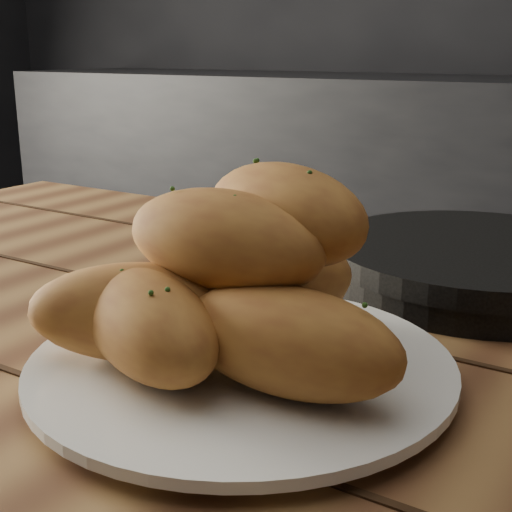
{
  "coord_description": "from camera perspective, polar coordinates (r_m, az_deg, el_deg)",
  "views": [
    {
      "loc": [
        0.9,
        -0.48,
        0.98
      ],
      "look_at": [
        0.63,
        -0.06,
        0.84
      ],
      "focal_mm": 50.0,
      "sensor_mm": 36.0,
      "label": 1
    }
  ],
  "objects": [
    {
      "name": "bread_rolls",
      "position": [
        0.5,
        -2.47,
        -2.43
      ],
      "size": [
        0.28,
        0.27,
        0.14
      ],
      "color": "#B87C33",
      "rests_on": "plate"
    },
    {
      "name": "skillet",
      "position": [
        0.76,
        17.51,
        -0.62
      ],
      "size": [
        0.44,
        0.3,
        0.05
      ],
      "color": "black",
      "rests_on": "table"
    },
    {
      "name": "counter",
      "position": [
        2.41,
        9.83,
        3.25
      ],
      "size": [
        2.8,
        0.6,
        0.9
      ],
      "primitive_type": "cube",
      "color": "black",
      "rests_on": "ground"
    },
    {
      "name": "table",
      "position": [
        0.58,
        2.0,
        -17.97
      ],
      "size": [
        1.57,
        0.93,
        0.75
      ],
      "color": "olive",
      "rests_on": "ground"
    },
    {
      "name": "plate",
      "position": [
        0.52,
        -1.19,
        -8.99
      ],
      "size": [
        0.31,
        0.31,
        0.02
      ],
      "color": "white",
      "rests_on": "table"
    }
  ]
}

